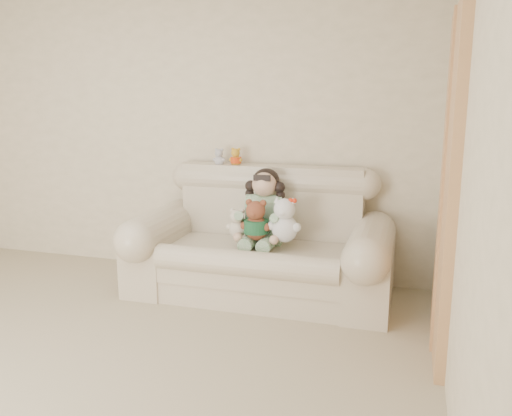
{
  "coord_description": "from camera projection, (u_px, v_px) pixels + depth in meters",
  "views": [
    {
      "loc": [
        2.01,
        -1.94,
        1.59
      ],
      "look_at": [
        0.85,
        1.9,
        0.75
      ],
      "focal_mm": 36.96,
      "sensor_mm": 36.0,
      "label": 1
    }
  ],
  "objects": [
    {
      "name": "white_cat",
      "position": [
        285.0,
        215.0,
        4.04
      ],
      "size": [
        0.28,
        0.22,
        0.41
      ],
      "primitive_type": null,
      "rotation": [
        0.0,
        0.0,
        -0.06
      ],
      "color": "white",
      "rests_on": "sofa"
    },
    {
      "name": "seated_child",
      "position": [
        265.0,
        206.0,
        4.26
      ],
      "size": [
        0.42,
        0.49,
        0.63
      ],
      "primitive_type": null,
      "rotation": [
        0.0,
        0.0,
        0.09
      ],
      "color": "#2A7230",
      "rests_on": "sofa"
    },
    {
      "name": "wall_back",
      "position": [
        186.0,
        130.0,
        4.79
      ],
      "size": [
        4.5,
        0.0,
        4.5
      ],
      "primitive_type": "plane",
      "rotation": [
        1.57,
        0.0,
        0.0
      ],
      "color": "beige",
      "rests_on": "ground"
    },
    {
      "name": "cream_teddy",
      "position": [
        237.0,
        220.0,
        4.17
      ],
      "size": [
        0.18,
        0.14,
        0.28
      ],
      "primitive_type": null,
      "rotation": [
        0.0,
        0.0,
        0.02
      ],
      "color": "beige",
      "rests_on": "sofa"
    },
    {
      "name": "brown_teddy",
      "position": [
        256.0,
        216.0,
        4.09
      ],
      "size": [
        0.28,
        0.24,
        0.38
      ],
      "primitive_type": null,
      "rotation": [
        0.0,
        0.0,
        -0.25
      ],
      "color": "brown",
      "rests_on": "sofa"
    },
    {
      "name": "grey_mini_plush",
      "position": [
        219.0,
        156.0,
        4.56
      ],
      "size": [
        0.12,
        0.1,
        0.18
      ],
      "primitive_type": null,
      "rotation": [
        0.0,
        0.0,
        0.12
      ],
      "color": "silver",
      "rests_on": "sofa"
    },
    {
      "name": "sofa",
      "position": [
        260.0,
        234.0,
        4.24
      ],
      "size": [
        2.1,
        0.95,
        1.03
      ],
      "primitive_type": null,
      "color": "beige",
      "rests_on": "floor"
    },
    {
      "name": "door_panel",
      "position": [
        449.0,
        189.0,
        3.18
      ],
      "size": [
        0.06,
        0.9,
        2.1
      ],
      "primitive_type": "cube",
      "color": "#AE804A",
      "rests_on": "floor"
    },
    {
      "name": "wall_right",
      "position": [
        486.0,
        184.0,
        1.81
      ],
      "size": [
        0.0,
        5.0,
        5.0
      ],
      "primitive_type": "plane",
      "rotation": [
        1.57,
        0.0,
        -1.57
      ],
      "color": "beige",
      "rests_on": "ground"
    },
    {
      "name": "yellow_mini_bear",
      "position": [
        236.0,
        155.0,
        4.53
      ],
      "size": [
        0.13,
        0.1,
        0.19
      ],
      "primitive_type": null,
      "rotation": [
        0.0,
        0.0,
        0.08
      ],
      "color": "gold",
      "rests_on": "sofa"
    }
  ]
}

